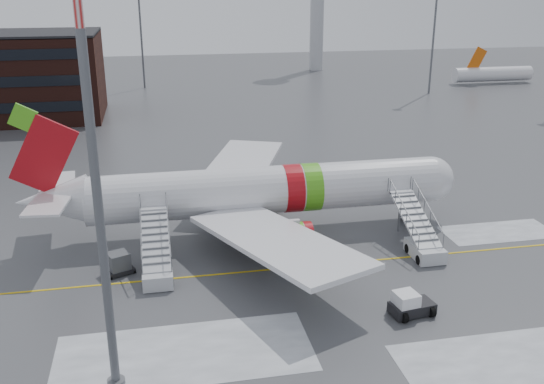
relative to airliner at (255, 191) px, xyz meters
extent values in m
plane|color=#494C4F|center=(-0.74, -6.05, -3.42)|extent=(260.00, 260.00, 0.00)
cylinder|color=silver|center=(0.95, 0.00, 0.08)|extent=(28.00, 3.80, 3.80)
sphere|color=silver|center=(14.95, 0.00, 0.08)|extent=(3.80, 3.80, 3.80)
cube|color=black|center=(16.00, 0.00, 0.58)|extent=(1.09, 1.60, 0.97)
cone|color=silver|center=(-15.45, 0.00, 0.33)|extent=(5.20, 3.72, 3.72)
cube|color=#A80C14|center=(-15.55, 0.00, 3.88)|extent=(5.27, 0.30, 6.09)
cube|color=#50B11C|center=(-16.65, 0.00, 6.68)|extent=(2.16, 0.26, 2.16)
cube|color=silver|center=(-15.25, 2.60, 0.98)|extent=(3.07, 4.85, 0.18)
cube|color=silver|center=(-15.25, -2.60, 0.98)|extent=(3.07, 4.85, 0.18)
cube|color=silver|center=(-0.05, 8.50, -0.52)|extent=(10.72, 15.97, 1.13)
cube|color=silver|center=(-0.05, -8.50, -0.52)|extent=(10.72, 15.97, 1.13)
cylinder|color=silver|center=(1.45, 5.20, -1.87)|extent=(3.40, 2.10, 2.10)
cylinder|color=silver|center=(1.45, -5.20, -1.87)|extent=(3.40, 2.10, 2.10)
cylinder|color=#595B60|center=(12.95, 0.00, -2.52)|extent=(0.20, 0.20, 1.80)
cylinder|color=black|center=(12.95, 0.00, -2.97)|extent=(0.90, 0.56, 0.90)
cylinder|color=black|center=(0.45, 2.40, -2.97)|extent=(0.90, 0.56, 0.90)
cylinder|color=black|center=(0.45, -2.40, -2.97)|extent=(0.90, 0.56, 0.90)
cube|color=silver|center=(11.36, -7.30, -2.87)|extent=(2.00, 3.20, 1.00)
cube|color=silver|center=(11.36, -5.20, -1.19)|extent=(1.90, 5.87, 2.52)
cube|color=silver|center=(11.36, -1.90, -0.02)|extent=(1.90, 1.40, 0.15)
cylinder|color=#595B60|center=(11.36, -2.30, -1.72)|extent=(0.16, 0.16, 3.40)
cylinder|color=black|center=(10.46, -8.30, -3.07)|extent=(0.25, 0.70, 0.70)
cylinder|color=black|center=(12.26, -6.30, -3.07)|extent=(0.25, 0.70, 0.70)
cube|color=#B7B9BF|center=(-8.00, -7.30, -2.87)|extent=(2.00, 3.20, 1.00)
cube|color=#B7B9BF|center=(-8.00, -5.20, -1.19)|extent=(1.90, 5.87, 2.52)
cube|color=#B7B9BF|center=(-8.00, -1.90, -0.02)|extent=(1.90, 1.40, 0.15)
cylinder|color=#595B60|center=(-8.00, -2.30, -1.72)|extent=(0.16, 0.16, 3.40)
cylinder|color=black|center=(-8.90, -8.30, -3.07)|extent=(0.25, 0.70, 0.70)
cylinder|color=black|center=(-7.10, -6.30, -3.07)|extent=(0.25, 0.70, 0.70)
cube|color=black|center=(7.14, -14.61, -2.99)|extent=(2.85, 1.82, 0.67)
cube|color=white|center=(6.67, -14.68, -2.32)|extent=(1.52, 1.52, 0.86)
cube|color=black|center=(6.67, -14.68, -1.99)|extent=(1.32, 1.40, 0.14)
cylinder|color=black|center=(6.30, -15.41, -3.09)|extent=(0.39, 0.70, 0.67)
cylinder|color=black|center=(8.18, -15.12, -3.09)|extent=(0.39, 0.70, 0.67)
cylinder|color=black|center=(6.10, -14.10, -3.09)|extent=(0.39, 0.70, 0.67)
cylinder|color=black|center=(7.98, -13.80, -3.09)|extent=(0.39, 0.70, 0.67)
cube|color=black|center=(-10.59, -5.50, -3.20)|extent=(2.27, 2.00, 0.30)
cube|color=#4F5256|center=(-10.59, -5.50, -2.52)|extent=(1.77, 1.72, 1.28)
cylinder|color=black|center=(-11.45, -6.10, -3.29)|extent=(0.24, 0.30, 0.26)
cylinder|color=black|center=(-9.74, -4.90, -3.29)|extent=(0.24, 0.30, 0.26)
cylinder|color=#595B60|center=(-10.30, -18.08, 5.31)|extent=(0.44, 0.44, 17.46)
cylinder|color=#595B60|center=(-10.30, -18.08, -3.27)|extent=(0.90, 0.90, 0.30)
cylinder|color=#B2B5BA|center=(29.26, 88.95, 10.58)|extent=(3.00, 3.00, 28.00)
cylinder|color=#595B60|center=(41.26, 55.95, 6.18)|extent=(0.36, 0.36, 19.20)
cylinder|color=#595B60|center=(-8.74, 71.95, 6.18)|extent=(0.36, 0.36, 19.20)
camera|label=1|loc=(-7.62, -44.77, 15.93)|focal=40.00mm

